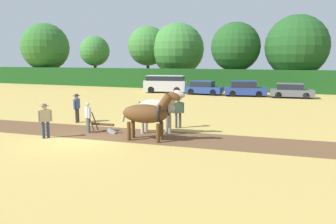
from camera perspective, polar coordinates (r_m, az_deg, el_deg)
ground_plane at (r=15.84m, az=-15.39°, el=-4.85°), size 240.00×240.00×0.00m
plowed_furrow_strip at (r=17.98m, az=-15.60°, el=-3.20°), size 28.00×5.15×0.01m
hedgerow at (r=41.35m, az=8.79°, el=5.58°), size 73.57×1.83×2.58m
tree_far_left at (r=57.21m, az=-20.58°, el=10.53°), size 7.58×7.58×9.56m
tree_left at (r=51.33m, az=-12.65°, el=10.32°), size 4.48×4.48×7.31m
tree_center_left at (r=48.94m, az=-3.55°, el=11.41°), size 5.75×5.75×8.63m
tree_center at (r=47.79m, az=1.73°, el=10.86°), size 7.48×7.48×8.97m
tree_center_right at (r=43.71m, az=11.70°, el=11.03°), size 6.31×6.31×8.53m
tree_right at (r=43.21m, az=21.49°, el=10.59°), size 7.54×7.54×9.12m
draft_horse_lead_left at (r=15.13m, az=-3.58°, el=-0.24°), size 2.95×1.09×2.39m
draft_horse_lead_right at (r=16.55m, az=-1.74°, el=0.76°), size 2.67×1.06×2.34m
plow at (r=17.08m, az=-10.93°, el=-2.60°), size 1.52×0.49×1.13m
farmer_at_plow at (r=17.30m, az=-13.79°, el=-0.57°), size 0.52×0.45×1.57m
farmer_beside_team at (r=17.92m, az=1.79°, el=0.37°), size 0.57×0.44×1.72m
farmer_onlooker_left at (r=16.65m, az=-20.62°, el=-1.02°), size 0.49×0.49×1.67m
farmer_onlooker_right at (r=20.26m, az=-15.60°, el=1.03°), size 0.43×0.65×1.71m
parked_van at (r=37.59m, az=-0.45°, el=4.95°), size 5.04×2.76×1.97m
parked_car_left at (r=35.76m, az=6.22°, el=4.19°), size 3.94×1.82×1.48m
parked_car_center_left at (r=34.88m, az=13.24°, el=3.96°), size 4.47×2.57×1.60m
parked_car_center at (r=34.65m, az=20.63°, el=3.47°), size 4.22×2.15×1.44m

